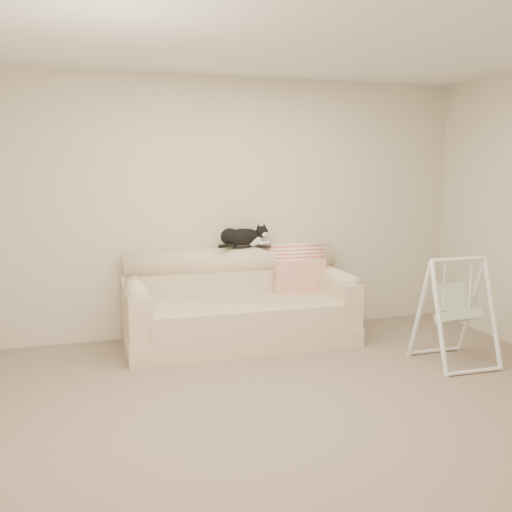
{
  "coord_description": "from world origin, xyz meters",
  "views": [
    {
      "loc": [
        -1.42,
        -3.66,
        1.68
      ],
      "look_at": [
        0.06,
        1.27,
        0.9
      ],
      "focal_mm": 40.0,
      "sensor_mm": 36.0,
      "label": 1
    }
  ],
  "objects": [
    {
      "name": "baby_swing",
      "position": [
        1.62,
        0.46,
        0.47
      ],
      "size": [
        0.57,
        0.61,
        0.94
      ],
      "color": "white",
      "rests_on": "ground"
    },
    {
      "name": "remote_a",
      "position": [
        0.08,
        1.84,
        0.91
      ],
      "size": [
        0.19,
        0.08,
        0.03
      ],
      "color": "black",
      "rests_on": "sofa"
    },
    {
      "name": "sofa",
      "position": [
        -0.02,
        1.62,
        0.35
      ],
      "size": [
        2.2,
        0.93,
        0.9
      ],
      "color": "beige",
      "rests_on": "ground"
    },
    {
      "name": "throw_blanket",
      "position": [
        0.66,
        1.84,
        0.72
      ],
      "size": [
        0.53,
        0.38,
        0.58
      ],
      "color": "#DE5A40",
      "rests_on": "sofa"
    },
    {
      "name": "tuxedo_cat",
      "position": [
        0.09,
        1.85,
        1.01
      ],
      "size": [
        0.58,
        0.31,
        0.23
      ],
      "color": "black",
      "rests_on": "sofa"
    },
    {
      "name": "room_shell",
      "position": [
        0.0,
        0.0,
        1.53
      ],
      "size": [
        5.04,
        4.04,
        2.6
      ],
      "color": "beige",
      "rests_on": "ground"
    },
    {
      "name": "remote_b",
      "position": [
        0.29,
        1.82,
        0.91
      ],
      "size": [
        0.16,
        0.15,
        0.02
      ],
      "color": "black",
      "rests_on": "sofa"
    },
    {
      "name": "ground_plane",
      "position": [
        0.0,
        0.0,
        0.0
      ],
      "size": [
        5.0,
        5.0,
        0.0
      ],
      "primitive_type": "plane",
      "color": "#796758",
      "rests_on": "ground"
    }
  ]
}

